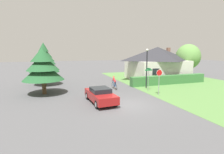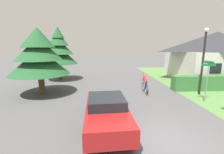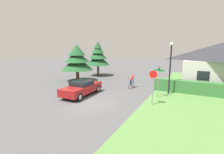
{
  "view_description": "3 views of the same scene",
  "coord_description": "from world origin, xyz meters",
  "px_view_note": "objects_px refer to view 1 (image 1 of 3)",
  "views": [
    {
      "loc": [
        -6.1,
        -13.62,
        4.69
      ],
      "look_at": [
        0.39,
        5.16,
        1.7
      ],
      "focal_mm": 28.0,
      "sensor_mm": 36.0,
      "label": 1
    },
    {
      "loc": [
        -2.13,
        -5.11,
        3.51
      ],
      "look_at": [
        -1.57,
        5.88,
        1.4
      ],
      "focal_mm": 24.0,
      "sensor_mm": 36.0,
      "label": 2
    },
    {
      "loc": [
        7.01,
        -9.52,
        4.17
      ],
      "look_at": [
        -0.46,
        4.43,
        1.41
      ],
      "focal_mm": 24.0,
      "sensor_mm": 36.0,
      "label": 3
    }
  ],
  "objects_px": {
    "cottage_house": "(157,62)",
    "conifer_tall_near": "(43,66)",
    "street_name_sign": "(148,75)",
    "deciduous_tree_right": "(188,57)",
    "cyclist": "(114,83)",
    "conifer_tall_far": "(44,61)",
    "stop_sign": "(159,78)",
    "sedan_left_lane": "(100,95)",
    "street_lamp": "(147,65)"
  },
  "relations": [
    {
      "from": "street_name_sign",
      "to": "stop_sign",
      "type": "bearing_deg",
      "value": -90.16
    },
    {
      "from": "cyclist",
      "to": "street_name_sign",
      "type": "height_order",
      "value": "street_name_sign"
    },
    {
      "from": "street_lamp",
      "to": "street_name_sign",
      "type": "height_order",
      "value": "street_lamp"
    },
    {
      "from": "street_lamp",
      "to": "sedan_left_lane",
      "type": "bearing_deg",
      "value": -149.14
    },
    {
      "from": "sedan_left_lane",
      "to": "street_name_sign",
      "type": "xyz_separation_m",
      "value": [
        6.54,
        2.67,
        1.18
      ]
    },
    {
      "from": "stop_sign",
      "to": "deciduous_tree_right",
      "type": "bearing_deg",
      "value": -140.72
    },
    {
      "from": "street_lamp",
      "to": "conifer_tall_far",
      "type": "distance_m",
      "value": 13.71
    },
    {
      "from": "street_name_sign",
      "to": "deciduous_tree_right",
      "type": "distance_m",
      "value": 13.82
    },
    {
      "from": "conifer_tall_far",
      "to": "street_lamp",
      "type": "bearing_deg",
      "value": -26.4
    },
    {
      "from": "cottage_house",
      "to": "stop_sign",
      "type": "bearing_deg",
      "value": -122.97
    },
    {
      "from": "street_name_sign",
      "to": "conifer_tall_far",
      "type": "xyz_separation_m",
      "value": [
        -11.57,
        7.75,
        1.47
      ]
    },
    {
      "from": "stop_sign",
      "to": "conifer_tall_far",
      "type": "xyz_separation_m",
      "value": [
        -11.56,
        9.9,
        1.43
      ]
    },
    {
      "from": "conifer_tall_far",
      "to": "deciduous_tree_right",
      "type": "bearing_deg",
      "value": -2.11
    },
    {
      "from": "cottage_house",
      "to": "stop_sign",
      "type": "relative_size",
      "value": 3.52
    },
    {
      "from": "street_lamp",
      "to": "street_name_sign",
      "type": "xyz_separation_m",
      "value": [
        -0.7,
        -1.66,
        -1.1
      ]
    },
    {
      "from": "conifer_tall_far",
      "to": "stop_sign",
      "type": "bearing_deg",
      "value": -40.56
    },
    {
      "from": "cyclist",
      "to": "street_name_sign",
      "type": "xyz_separation_m",
      "value": [
        3.41,
        -2.28,
        1.12
      ]
    },
    {
      "from": "street_name_sign",
      "to": "conifer_tall_far",
      "type": "height_order",
      "value": "conifer_tall_far"
    },
    {
      "from": "cyclist",
      "to": "stop_sign",
      "type": "height_order",
      "value": "stop_sign"
    },
    {
      "from": "street_name_sign",
      "to": "deciduous_tree_right",
      "type": "bearing_deg",
      "value": 30.15
    },
    {
      "from": "cottage_house",
      "to": "cyclist",
      "type": "xyz_separation_m",
      "value": [
        -9.46,
        -5.19,
        -2.0
      ]
    },
    {
      "from": "street_name_sign",
      "to": "street_lamp",
      "type": "bearing_deg",
      "value": 66.99
    },
    {
      "from": "street_lamp",
      "to": "conifer_tall_far",
      "type": "bearing_deg",
      "value": 153.6
    },
    {
      "from": "deciduous_tree_right",
      "to": "cottage_house",
      "type": "bearing_deg",
      "value": 174.19
    },
    {
      "from": "cyclist",
      "to": "street_lamp",
      "type": "bearing_deg",
      "value": -99.51
    },
    {
      "from": "cottage_house",
      "to": "conifer_tall_near",
      "type": "bearing_deg",
      "value": -164.74
    },
    {
      "from": "cyclist",
      "to": "deciduous_tree_right",
      "type": "height_order",
      "value": "deciduous_tree_right"
    },
    {
      "from": "street_name_sign",
      "to": "conifer_tall_near",
      "type": "distance_m",
      "value": 11.81
    },
    {
      "from": "conifer_tall_near",
      "to": "street_lamp",
      "type": "bearing_deg",
      "value": -3.67
    },
    {
      "from": "stop_sign",
      "to": "cyclist",
      "type": "bearing_deg",
      "value": -50.5
    },
    {
      "from": "cyclist",
      "to": "conifer_tall_near",
      "type": "relative_size",
      "value": 0.36
    },
    {
      "from": "street_name_sign",
      "to": "conifer_tall_near",
      "type": "xyz_separation_m",
      "value": [
        -11.49,
        2.44,
        1.16
      ]
    },
    {
      "from": "cyclist",
      "to": "deciduous_tree_right",
      "type": "relative_size",
      "value": 0.31
    },
    {
      "from": "cottage_house",
      "to": "stop_sign",
      "type": "distance_m",
      "value": 11.4
    },
    {
      "from": "sedan_left_lane",
      "to": "street_lamp",
      "type": "xyz_separation_m",
      "value": [
        7.24,
        4.33,
        2.28
      ]
    },
    {
      "from": "sedan_left_lane",
      "to": "deciduous_tree_right",
      "type": "bearing_deg",
      "value": -66.01
    },
    {
      "from": "sedan_left_lane",
      "to": "stop_sign",
      "type": "relative_size",
      "value": 1.67
    },
    {
      "from": "sedan_left_lane",
      "to": "street_lamp",
      "type": "bearing_deg",
      "value": -62.6
    },
    {
      "from": "cottage_house",
      "to": "street_name_sign",
      "type": "distance_m",
      "value": 9.66
    },
    {
      "from": "conifer_tall_far",
      "to": "deciduous_tree_right",
      "type": "xyz_separation_m",
      "value": [
        23.42,
        -0.86,
        0.32
      ]
    },
    {
      "from": "stop_sign",
      "to": "conifer_tall_far",
      "type": "relative_size",
      "value": 0.47
    },
    {
      "from": "cottage_house",
      "to": "street_name_sign",
      "type": "relative_size",
      "value": 3.56
    },
    {
      "from": "stop_sign",
      "to": "deciduous_tree_right",
      "type": "distance_m",
      "value": 15.01
    },
    {
      "from": "sedan_left_lane",
      "to": "cyclist",
      "type": "distance_m",
      "value": 5.86
    },
    {
      "from": "street_name_sign",
      "to": "conifer_tall_far",
      "type": "distance_m",
      "value": 14.0
    },
    {
      "from": "conifer_tall_near",
      "to": "cyclist",
      "type": "bearing_deg",
      "value": -1.11
    },
    {
      "from": "sedan_left_lane",
      "to": "conifer_tall_far",
      "type": "height_order",
      "value": "conifer_tall_far"
    },
    {
      "from": "street_lamp",
      "to": "conifer_tall_near",
      "type": "distance_m",
      "value": 12.22
    },
    {
      "from": "cyclist",
      "to": "deciduous_tree_right",
      "type": "distance_m",
      "value": 16.2
    },
    {
      "from": "street_lamp",
      "to": "conifer_tall_near",
      "type": "relative_size",
      "value": 1.0
    }
  ]
}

